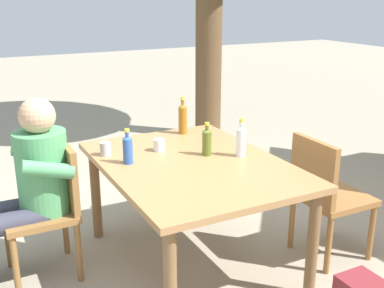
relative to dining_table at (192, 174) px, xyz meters
name	(u,v)px	position (x,y,z in m)	size (l,w,h in m)	color
ground_plane	(192,262)	(0.00, 0.00, -0.65)	(24.00, 24.00, 0.00)	gray
dining_table	(192,174)	(0.00, 0.00, 0.00)	(1.48, 1.09, 0.74)	#A37547
chair_near_left	(51,203)	(-0.33, -0.84, -0.16)	(0.44, 0.44, 0.87)	olive
chair_far_right	(325,192)	(0.33, 0.84, -0.16)	(0.45, 0.45, 0.87)	olive
person_in_white_shirt	(31,182)	(-0.33, -0.95, 0.00)	(0.47, 0.61, 1.18)	#4C935B
bottle_amber	(183,118)	(-0.60, 0.23, 0.21)	(0.06, 0.06, 0.29)	#996019
bottle_clear	(241,140)	(0.05, 0.34, 0.20)	(0.06, 0.06, 0.26)	white
bottle_olive	(207,141)	(-0.07, 0.15, 0.18)	(0.06, 0.06, 0.22)	#566623
bottle_blue	(128,149)	(-0.16, -0.37, 0.18)	(0.06, 0.06, 0.23)	#2D56A3
cup_steel	(105,149)	(-0.38, -0.45, 0.13)	(0.07, 0.07, 0.09)	#B2B7BC
cup_glass	(159,145)	(-0.30, -0.10, 0.13)	(0.08, 0.08, 0.08)	silver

